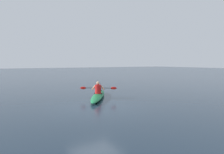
% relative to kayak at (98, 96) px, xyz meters
% --- Properties ---
extents(ground_plane, '(160.00, 160.00, 0.00)m').
position_rel_kayak_xyz_m(ground_plane, '(1.44, 2.48, -0.16)').
color(ground_plane, '#1E2D3D').
extents(kayak, '(3.42, 4.59, 0.32)m').
position_rel_kayak_xyz_m(kayak, '(0.00, 0.00, 0.00)').
color(kayak, '#19723F').
rests_on(kayak, ground).
extents(kayaker, '(2.02, 1.40, 0.79)m').
position_rel_kayak_xyz_m(kayaker, '(0.02, 0.03, 0.49)').
color(kayaker, red).
rests_on(kayaker, kayak).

